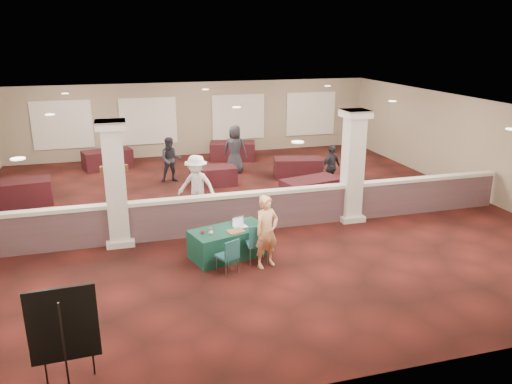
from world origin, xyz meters
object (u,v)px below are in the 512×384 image
object	(u,v)px
near_table	(229,242)
attendee_d	(235,149)
far_table_back_left	(108,159)
woman	(267,232)
attendee_a	(171,160)
conf_chair_main	(258,240)
far_table_front_left	(19,193)
far_table_back_right	(298,168)
conf_chair_side	(229,254)
attendee_c	(331,167)
far_table_front_center	(213,176)
far_table_front_right	(311,190)
far_table_back_center	(233,151)
attendee_b	(197,186)
easel_board	(63,326)

from	to	relation	value
near_table	attendee_d	bearing A→B (deg)	59.40
near_table	far_table_back_left	xyz separation A→B (m)	(-2.85, 9.46, 0.03)
woman	attendee_a	bearing A→B (deg)	79.41
conf_chair_main	far_table_front_left	distance (m)	8.64
woman	far_table_back_right	size ratio (longest dim) A/B	0.97
conf_chair_side	far_table_back_left	distance (m)	10.73
far_table_front_left	attendee_c	bearing A→B (deg)	-5.70
far_table_front_center	far_table_back_right	xyz separation A→B (m)	(3.29, 0.20, 0.03)
far_table_front_right	attendee_c	distance (m)	1.75
far_table_back_center	conf_chair_main	bearing A→B (deg)	-99.95
near_table	far_table_back_right	world-z (taller)	far_table_back_right
attendee_a	far_table_front_center	bearing A→B (deg)	-30.43
far_table_front_left	woman	bearing A→B (deg)	-45.14
conf_chair_side	far_table_back_left	bearing A→B (deg)	79.09
far_table_front_right	attendee_a	distance (m)	5.41
conf_chair_main	attendee_b	bearing A→B (deg)	105.53
near_table	woman	size ratio (longest dim) A/B	1.07
near_table	far_table_back_right	distance (m)	7.42
conf_chair_main	attendee_d	size ratio (longest dim) A/B	0.53
conf_chair_side	attendee_d	world-z (taller)	attendee_d
conf_chair_side	far_table_back_center	distance (m)	10.74
conf_chair_main	far_table_front_center	distance (m)	6.60
far_table_front_right	attendee_b	world-z (taller)	attendee_b
far_table_back_left	attendee_b	world-z (taller)	attendee_b
woman	attendee_b	bearing A→B (deg)	84.21
far_table_front_left	far_table_back_center	xyz separation A→B (m)	(7.87, 3.98, -0.01)
near_table	conf_chair_main	xyz separation A→B (m)	(0.55, -0.59, 0.24)
conf_chair_side	far_table_front_center	size ratio (longest dim) A/B	0.52
attendee_d	conf_chair_main	bearing A→B (deg)	107.61
conf_chair_main	far_table_back_left	bearing A→B (deg)	111.38
attendee_a	far_table_back_right	bearing A→B (deg)	-6.50
woman	far_table_back_center	bearing A→B (deg)	60.77
far_table_front_center	attendee_b	bearing A→B (deg)	-109.82
woman	far_table_front_center	xyz separation A→B (m)	(0.08, 6.77, -0.53)
near_table	far_table_back_left	bearing A→B (deg)	90.75
conf_chair_side	far_table_back_center	size ratio (longest dim) A/B	0.44
attendee_a	attendee_d	size ratio (longest dim) A/B	0.88
far_table_front_center	far_table_back_right	bearing A→B (deg)	3.48
attendee_b	attendee_c	xyz separation A→B (m)	(4.94, 1.46, -0.14)
conf_chair_side	attendee_d	xyz separation A→B (m)	(2.15, 8.39, 0.44)
conf_chair_main	far_table_front_center	xyz separation A→B (m)	(0.24, 6.59, -0.26)
conf_chair_main	far_table_front_left	bearing A→B (deg)	137.62
conf_chair_side	attendee_a	world-z (taller)	attendee_a
attendee_b	far_table_front_left	bearing A→B (deg)	-171.59
easel_board	attendee_c	size ratio (longest dim) A/B	1.09
conf_chair_main	far_table_front_center	size ratio (longest dim) A/B	0.62
woman	attendee_c	xyz separation A→B (m)	(3.95, 5.27, -0.08)
far_table_back_center	attendee_b	xyz separation A→B (m)	(-2.60, -6.46, 0.54)
easel_board	far_table_back_right	xyz separation A→B (m)	(7.49, 10.20, -0.72)
conf_chair_side	far_table_front_left	size ratio (longest dim) A/B	0.43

